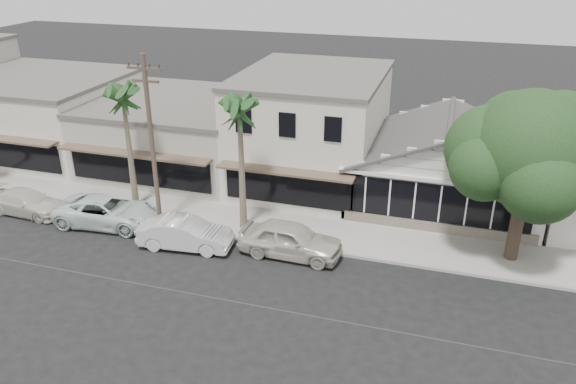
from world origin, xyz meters
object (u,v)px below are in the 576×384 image
(shade_tree, at_px, (528,151))
(car_1, at_px, (185,234))
(utility_pole, at_px, (152,140))
(car_0, at_px, (290,239))
(car_3, at_px, (27,202))
(car_2, at_px, (107,211))

(shade_tree, bearing_deg, car_1, -166.62)
(utility_pole, bearing_deg, car_0, -6.73)
(utility_pole, distance_m, car_1, 4.94)
(car_1, distance_m, shade_tree, 16.18)
(car_0, relative_size, shade_tree, 0.61)
(car_0, relative_size, car_1, 1.08)
(car_1, distance_m, car_3, 10.04)
(shade_tree, bearing_deg, car_3, -173.77)
(car_1, bearing_deg, car_3, 79.15)
(car_3, distance_m, shade_tree, 25.67)
(utility_pole, distance_m, car_2, 4.88)
(utility_pole, bearing_deg, shade_tree, 6.32)
(car_1, xyz_separation_m, shade_tree, (15.09, 3.59, 4.62))
(car_1, bearing_deg, shade_tree, -82.60)
(car_2, height_order, car_3, car_2)
(utility_pole, height_order, car_3, utility_pole)
(car_1, relative_size, car_3, 1.02)
(utility_pole, relative_size, car_1, 1.96)
(car_0, xyz_separation_m, car_2, (-10.10, 0.20, -0.08))
(utility_pole, height_order, car_2, utility_pole)
(utility_pole, distance_m, car_3, 8.76)
(utility_pole, relative_size, shade_tree, 1.10)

